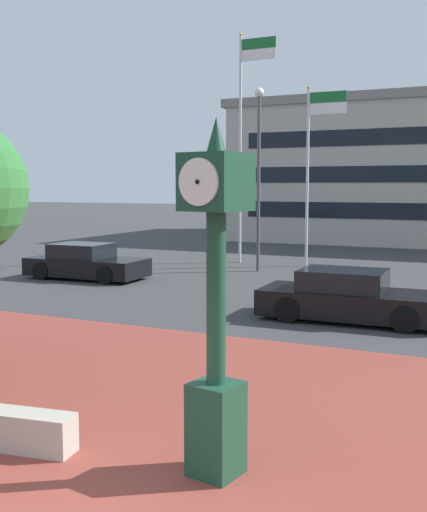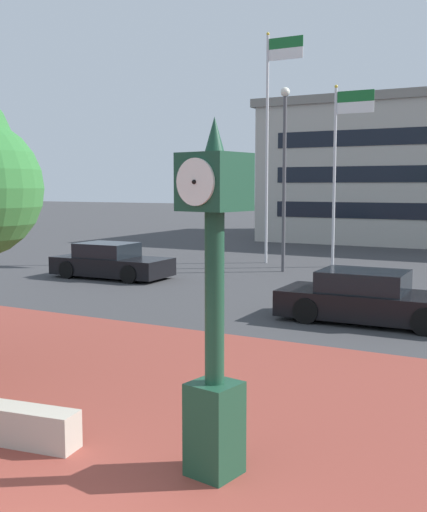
# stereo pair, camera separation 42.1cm
# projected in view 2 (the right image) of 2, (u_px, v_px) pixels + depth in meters

# --- Properties ---
(plaza_brick_paving) EXTENTS (44.00, 12.86, 0.01)m
(plaza_brick_paving) POSITION_uv_depth(u_px,v_px,m) (162.00, 465.00, 7.65)
(plaza_brick_paving) COLOR brown
(plaza_brick_paving) RESTS_ON ground
(street_clock) EXTENTS (0.74, 0.78, 4.14)m
(street_clock) POSITION_uv_depth(u_px,v_px,m) (215.00, 307.00, 7.20)
(street_clock) COLOR #19422D
(street_clock) RESTS_ON ground
(car_street_near) EXTENTS (4.58, 2.04, 1.28)m
(car_street_near) POSITION_uv_depth(u_px,v_px,m) (370.00, 299.00, 15.64)
(car_street_near) COLOR black
(car_street_near) RESTS_ON ground
(car_street_distant) EXTENTS (4.43, 2.08, 1.28)m
(car_street_distant) POSITION_uv_depth(u_px,v_px,m) (111.00, 262.00, 23.23)
(car_street_distant) COLOR black
(car_street_distant) RESTS_ON ground
(flagpole_primary) EXTENTS (1.65, 0.14, 9.84)m
(flagpole_primary) POSITION_uv_depth(u_px,v_px,m) (270.00, 130.00, 27.07)
(flagpole_primary) COLOR silver
(flagpole_primary) RESTS_ON ground
(flagpole_secondary) EXTENTS (1.63, 0.14, 7.44)m
(flagpole_secondary) POSITION_uv_depth(u_px,v_px,m) (339.00, 160.00, 25.77)
(flagpole_secondary) COLOR silver
(flagpole_secondary) RESTS_ON ground
(street_lamp_post) EXTENTS (0.36, 0.36, 7.13)m
(street_lamp_post) POSITION_uv_depth(u_px,v_px,m) (284.00, 161.00, 24.44)
(street_lamp_post) COLOR #4C4C51
(street_lamp_post) RESTS_ON ground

